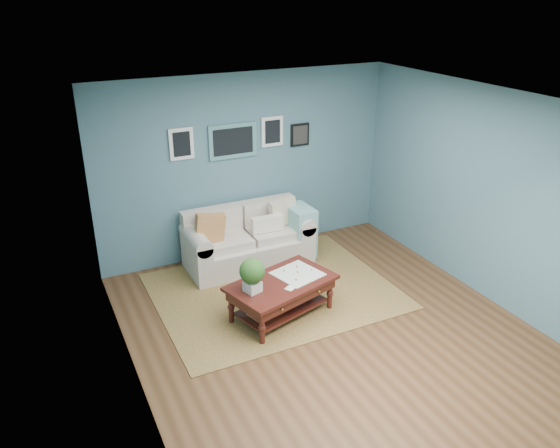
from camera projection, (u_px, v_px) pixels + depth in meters
room_shell at (332, 225)px, 6.01m from camera, size 5.00×5.02×2.70m
area_rug at (274, 291)px, 7.36m from camera, size 3.09×2.47×0.01m
loveseat at (253, 239)px, 7.97m from camera, size 1.85×0.84×0.95m
coffee_table at (277, 289)px, 6.63m from camera, size 1.45×1.08×0.91m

